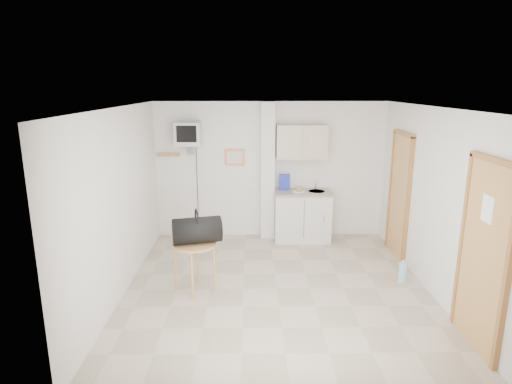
{
  "coord_description": "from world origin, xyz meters",
  "views": [
    {
      "loc": [
        -0.37,
        -5.49,
        2.77
      ],
      "look_at": [
        -0.28,
        0.6,
        1.25
      ],
      "focal_mm": 30.0,
      "sensor_mm": 36.0,
      "label": 1
    }
  ],
  "objects_px": {
    "round_table": "(194,250)",
    "water_bottle": "(403,272)",
    "crt_television": "(188,135)",
    "duffel_bag": "(197,230)"
  },
  "relations": [
    {
      "from": "crt_television",
      "to": "round_table",
      "type": "distance_m",
      "value": 2.46
    },
    {
      "from": "round_table",
      "to": "water_bottle",
      "type": "distance_m",
      "value": 3.0
    },
    {
      "from": "round_table",
      "to": "water_bottle",
      "type": "bearing_deg",
      "value": 3.96
    },
    {
      "from": "round_table",
      "to": "water_bottle",
      "type": "height_order",
      "value": "round_table"
    },
    {
      "from": "duffel_bag",
      "to": "water_bottle",
      "type": "height_order",
      "value": "duffel_bag"
    },
    {
      "from": "round_table",
      "to": "duffel_bag",
      "type": "distance_m",
      "value": 0.28
    },
    {
      "from": "water_bottle",
      "to": "duffel_bag",
      "type": "bearing_deg",
      "value": -176.25
    },
    {
      "from": "duffel_bag",
      "to": "round_table",
      "type": "bearing_deg",
      "value": -176.59
    },
    {
      "from": "water_bottle",
      "to": "crt_television",
      "type": "bearing_deg",
      "value": 150.73
    },
    {
      "from": "crt_television",
      "to": "water_bottle",
      "type": "height_order",
      "value": "crt_television"
    }
  ]
}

